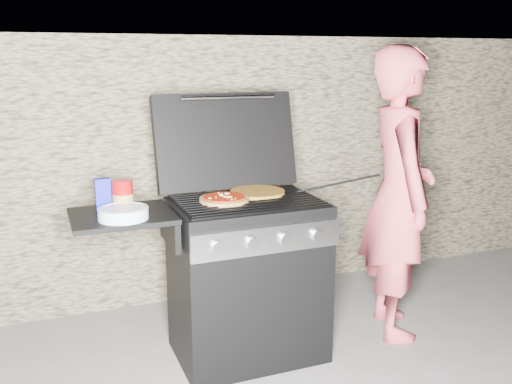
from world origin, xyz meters
name	(u,v)px	position (x,y,z in m)	size (l,w,h in m)	color
ground	(248,352)	(0.00, 0.00, 0.00)	(50.00, 50.00, 0.00)	#645E58
stone_wall	(195,167)	(0.00, 1.05, 0.90)	(8.00, 0.35, 1.80)	tan
gas_grill	(205,285)	(-0.25, 0.00, 0.46)	(1.34, 0.79, 0.91)	black
pizza_topped	(224,198)	(-0.13, 0.02, 0.93)	(0.27, 0.27, 0.03)	#C8833D
pizza_plain	(257,192)	(0.10, 0.12, 0.92)	(0.31, 0.31, 0.02)	gold
sauce_jar	(123,196)	(-0.65, 0.05, 0.98)	(0.10, 0.10, 0.16)	#A90809
blue_carton	(103,194)	(-0.74, 0.11, 0.98)	(0.08, 0.04, 0.16)	#151999
plate_stack	(123,213)	(-0.68, -0.10, 0.93)	(0.24, 0.24, 0.06)	white
person	(399,194)	(0.95, -0.04, 0.87)	(0.63, 0.41, 1.73)	#D94B58
tongs	(338,183)	(0.56, 0.00, 0.96)	(0.01, 0.01, 0.49)	black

